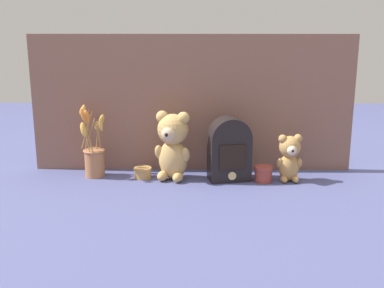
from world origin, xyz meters
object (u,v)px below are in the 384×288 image
at_px(teddy_bear_medium, 289,157).
at_px(vintage_radio, 229,149).
at_px(teddy_bear_large, 173,144).
at_px(flower_vase, 94,154).
at_px(decorative_tin_short, 143,173).
at_px(decorative_tin_tall, 263,174).

height_order(teddy_bear_medium, vintage_radio, vintage_radio).
bearing_deg(teddy_bear_large, teddy_bear_medium, -2.55).
relative_size(teddy_bear_medium, vintage_radio, 0.75).
bearing_deg(flower_vase, decorative_tin_short, -5.74).
height_order(teddy_bear_medium, decorative_tin_tall, teddy_bear_medium).
relative_size(teddy_bear_medium, flower_vase, 0.65).
xyz_separation_m(teddy_bear_medium, flower_vase, (-0.84, 0.05, -0.00)).
relative_size(teddy_bear_medium, decorative_tin_short, 2.65).
bearing_deg(flower_vase, teddy_bear_medium, -3.74).
relative_size(teddy_bear_large, flower_vase, 0.94).
height_order(teddy_bear_large, decorative_tin_tall, teddy_bear_large).
xyz_separation_m(teddy_bear_large, teddy_bear_medium, (0.49, -0.02, -0.05)).
distance_m(teddy_bear_large, decorative_tin_tall, 0.40).
distance_m(teddy_bear_large, vintage_radio, 0.24).
bearing_deg(teddy_bear_large, vintage_radio, -1.40).
xyz_separation_m(teddy_bear_medium, decorative_tin_short, (-0.63, 0.03, -0.08)).
distance_m(teddy_bear_medium, decorative_tin_tall, 0.13).
relative_size(teddy_bear_large, decorative_tin_tall, 3.78).
bearing_deg(flower_vase, vintage_radio, -3.78).
distance_m(flower_vase, decorative_tin_short, 0.23).
relative_size(vintage_radio, decorative_tin_tall, 3.48).
height_order(teddy_bear_large, decorative_tin_short, teddy_bear_large).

